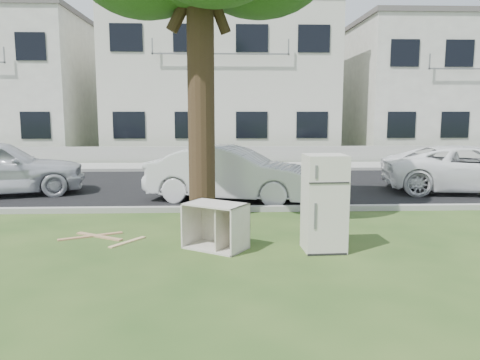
{
  "coord_description": "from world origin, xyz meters",
  "views": [
    {
      "loc": [
        0.0,
        -7.74,
        2.21
      ],
      "look_at": [
        0.34,
        0.6,
        0.98
      ],
      "focal_mm": 35.0,
      "sensor_mm": 36.0,
      "label": 1
    }
  ],
  "objects_px": {
    "cabinet": "(216,226)",
    "fridge": "(324,203)",
    "car_right": "(470,169)",
    "car_center": "(231,174)"
  },
  "relations": [
    {
      "from": "cabinet",
      "to": "car_center",
      "type": "distance_m",
      "value": 4.1
    },
    {
      "from": "fridge",
      "to": "cabinet",
      "type": "height_order",
      "value": "fridge"
    },
    {
      "from": "fridge",
      "to": "car_right",
      "type": "height_order",
      "value": "fridge"
    },
    {
      "from": "car_center",
      "to": "car_right",
      "type": "bearing_deg",
      "value": -65.96
    },
    {
      "from": "car_right",
      "to": "car_center",
      "type": "bearing_deg",
      "value": 107.3
    },
    {
      "from": "car_center",
      "to": "fridge",
      "type": "bearing_deg",
      "value": -146.34
    },
    {
      "from": "cabinet",
      "to": "fridge",
      "type": "bearing_deg",
      "value": 26.84
    },
    {
      "from": "fridge",
      "to": "car_center",
      "type": "distance_m",
      "value": 4.47
    },
    {
      "from": "fridge",
      "to": "cabinet",
      "type": "xyz_separation_m",
      "value": [
        -1.73,
        0.17,
        -0.4
      ]
    },
    {
      "from": "car_center",
      "to": "cabinet",
      "type": "bearing_deg",
      "value": -169.19
    }
  ]
}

